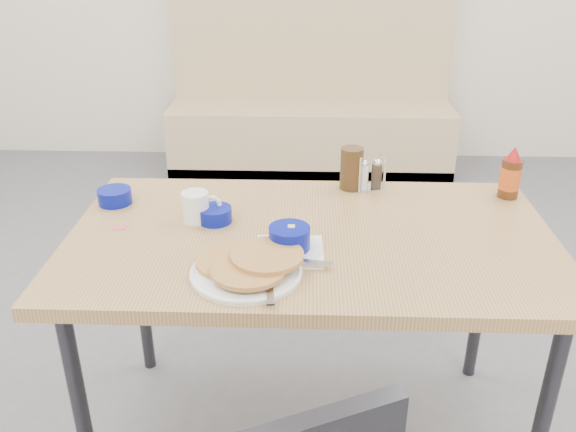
{
  "coord_description": "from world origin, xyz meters",
  "views": [
    {
      "loc": [
        -0.01,
        -1.31,
        1.57
      ],
      "look_at": [
        -0.07,
        0.24,
        0.82
      ],
      "focal_mm": 38.0,
      "sensor_mm": 36.0,
      "label": 1
    }
  ],
  "objects_px": {
    "booth_bench": "(311,117)",
    "condiment_caddy": "(370,176)",
    "coffee_mug": "(197,206)",
    "pancake_plate": "(248,267)",
    "butter_bowl": "(215,215)",
    "dining_table": "(311,253)",
    "syrup_bottle": "(511,175)",
    "amber_tumbler": "(352,168)",
    "grits_setting": "(289,242)",
    "creamer_bowl": "(115,196)"
  },
  "relations": [
    {
      "from": "pancake_plate",
      "to": "dining_table",
      "type": "bearing_deg",
      "value": 54.52
    },
    {
      "from": "dining_table",
      "to": "creamer_bowl",
      "type": "distance_m",
      "value": 0.66
    },
    {
      "from": "creamer_bowl",
      "to": "butter_bowl",
      "type": "xyz_separation_m",
      "value": [
        0.34,
        -0.12,
        -0.0
      ]
    },
    {
      "from": "grits_setting",
      "to": "condiment_caddy",
      "type": "height_order",
      "value": "condiment_caddy"
    },
    {
      "from": "grits_setting",
      "to": "pancake_plate",
      "type": "bearing_deg",
      "value": -131.19
    },
    {
      "from": "coffee_mug",
      "to": "grits_setting",
      "type": "height_order",
      "value": "coffee_mug"
    },
    {
      "from": "butter_bowl",
      "to": "amber_tumbler",
      "type": "xyz_separation_m",
      "value": [
        0.42,
        0.27,
        0.05
      ]
    },
    {
      "from": "booth_bench",
      "to": "condiment_caddy",
      "type": "relative_size",
      "value": 15.47
    },
    {
      "from": "grits_setting",
      "to": "creamer_bowl",
      "type": "xyz_separation_m",
      "value": [
        -0.57,
        0.3,
        -0.01
      ]
    },
    {
      "from": "pancake_plate",
      "to": "grits_setting",
      "type": "xyz_separation_m",
      "value": [
        0.1,
        0.12,
        0.01
      ]
    },
    {
      "from": "pancake_plate",
      "to": "butter_bowl",
      "type": "bearing_deg",
      "value": 112.93
    },
    {
      "from": "booth_bench",
      "to": "butter_bowl",
      "type": "height_order",
      "value": "booth_bench"
    },
    {
      "from": "pancake_plate",
      "to": "syrup_bottle",
      "type": "bearing_deg",
      "value": 32.63
    },
    {
      "from": "syrup_bottle",
      "to": "condiment_caddy",
      "type": "bearing_deg",
      "value": 173.17
    },
    {
      "from": "pancake_plate",
      "to": "butter_bowl",
      "type": "height_order",
      "value": "pancake_plate"
    },
    {
      "from": "coffee_mug",
      "to": "syrup_bottle",
      "type": "relative_size",
      "value": 0.68
    },
    {
      "from": "dining_table",
      "to": "amber_tumbler",
      "type": "bearing_deg",
      "value": 68.71
    },
    {
      "from": "pancake_plate",
      "to": "condiment_caddy",
      "type": "xyz_separation_m",
      "value": [
        0.36,
        0.57,
        0.02
      ]
    },
    {
      "from": "booth_bench",
      "to": "condiment_caddy",
      "type": "height_order",
      "value": "booth_bench"
    },
    {
      "from": "coffee_mug",
      "to": "creamer_bowl",
      "type": "bearing_deg",
      "value": 157.95
    },
    {
      "from": "coffee_mug",
      "to": "pancake_plate",
      "type": "bearing_deg",
      "value": -59.29
    },
    {
      "from": "dining_table",
      "to": "syrup_bottle",
      "type": "bearing_deg",
      "value": 24.13
    },
    {
      "from": "condiment_caddy",
      "to": "syrup_bottle",
      "type": "relative_size",
      "value": 0.71
    },
    {
      "from": "coffee_mug",
      "to": "syrup_bottle",
      "type": "xyz_separation_m",
      "value": [
        0.98,
        0.21,
        0.03
      ]
    },
    {
      "from": "grits_setting",
      "to": "syrup_bottle",
      "type": "xyz_separation_m",
      "value": [
        0.7,
        0.4,
        0.04
      ]
    },
    {
      "from": "dining_table",
      "to": "condiment_caddy",
      "type": "distance_m",
      "value": 0.41
    },
    {
      "from": "grits_setting",
      "to": "condiment_caddy",
      "type": "bearing_deg",
      "value": 60.55
    },
    {
      "from": "creamer_bowl",
      "to": "syrup_bottle",
      "type": "bearing_deg",
      "value": 4.3
    },
    {
      "from": "amber_tumbler",
      "to": "syrup_bottle",
      "type": "relative_size",
      "value": 0.82
    },
    {
      "from": "booth_bench",
      "to": "amber_tumbler",
      "type": "height_order",
      "value": "booth_bench"
    },
    {
      "from": "booth_bench",
      "to": "syrup_bottle",
      "type": "distance_m",
      "value": 2.39
    },
    {
      "from": "pancake_plate",
      "to": "coffee_mug",
      "type": "relative_size",
      "value": 2.54
    },
    {
      "from": "amber_tumbler",
      "to": "syrup_bottle",
      "type": "distance_m",
      "value": 0.51
    },
    {
      "from": "dining_table",
      "to": "grits_setting",
      "type": "bearing_deg",
      "value": -118.35
    },
    {
      "from": "creamer_bowl",
      "to": "butter_bowl",
      "type": "bearing_deg",
      "value": -19.56
    },
    {
      "from": "dining_table",
      "to": "coffee_mug",
      "type": "bearing_deg",
      "value": 167.39
    },
    {
      "from": "coffee_mug",
      "to": "amber_tumbler",
      "type": "height_order",
      "value": "amber_tumbler"
    },
    {
      "from": "booth_bench",
      "to": "butter_bowl",
      "type": "distance_m",
      "value": 2.52
    },
    {
      "from": "coffee_mug",
      "to": "syrup_bottle",
      "type": "height_order",
      "value": "syrup_bottle"
    },
    {
      "from": "condiment_caddy",
      "to": "creamer_bowl",
      "type": "bearing_deg",
      "value": 175.82
    },
    {
      "from": "booth_bench",
      "to": "creamer_bowl",
      "type": "height_order",
      "value": "booth_bench"
    },
    {
      "from": "creamer_bowl",
      "to": "condiment_caddy",
      "type": "height_order",
      "value": "condiment_caddy"
    },
    {
      "from": "coffee_mug",
      "to": "butter_bowl",
      "type": "bearing_deg",
      "value": -5.34
    },
    {
      "from": "dining_table",
      "to": "butter_bowl",
      "type": "distance_m",
      "value": 0.31
    },
    {
      "from": "condiment_caddy",
      "to": "dining_table",
      "type": "bearing_deg",
      "value": -134.24
    },
    {
      "from": "amber_tumbler",
      "to": "syrup_bottle",
      "type": "height_order",
      "value": "syrup_bottle"
    },
    {
      "from": "grits_setting",
      "to": "booth_bench",
      "type": "bearing_deg",
      "value": 88.72
    },
    {
      "from": "coffee_mug",
      "to": "condiment_caddy",
      "type": "relative_size",
      "value": 0.96
    },
    {
      "from": "creamer_bowl",
      "to": "condiment_caddy",
      "type": "relative_size",
      "value": 0.86
    },
    {
      "from": "dining_table",
      "to": "pancake_plate",
      "type": "bearing_deg",
      "value": -125.48
    }
  ]
}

